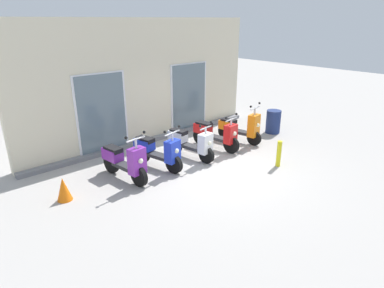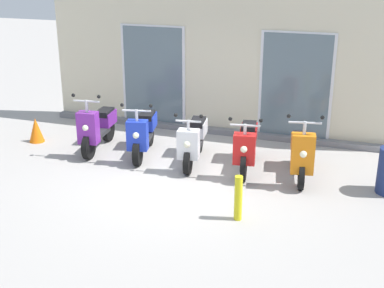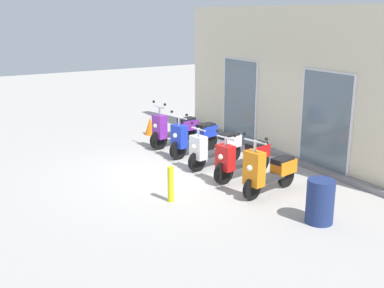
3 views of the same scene
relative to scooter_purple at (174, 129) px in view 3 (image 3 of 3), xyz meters
The scene contains 10 objects.
ground_plane 2.27m from the scooter_purple, 24.42° to the right, with size 40.00×40.00×0.00m, color #A8A39E.
storefront_facade 3.14m from the scooter_purple, 44.97° to the left, with size 8.06×0.50×3.68m.
scooter_purple is the anchor object (origin of this frame).
scooter_blue 0.98m from the scooter_purple, ahead, with size 0.71×1.57×1.19m.
scooter_white 2.05m from the scooter_purple, ahead, with size 0.60×1.59×1.12m.
scooter_red 3.06m from the scooter_purple, ahead, with size 0.63×1.63×1.14m.
scooter_orange 4.06m from the scooter_purple, ahead, with size 0.67×1.51×1.30m.
traffic_cone 1.50m from the scooter_purple, behind, with size 0.32×0.32×0.52m, color orange.
curb_bollard 3.94m from the scooter_purple, 29.96° to the right, with size 0.12×0.12×0.70m, color yellow.
trash_bin 5.58m from the scooter_purple, ahead, with size 0.48×0.48×0.78m, color navy.
Camera 3 is at (8.93, -5.12, 3.51)m, focal length 44.56 mm.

